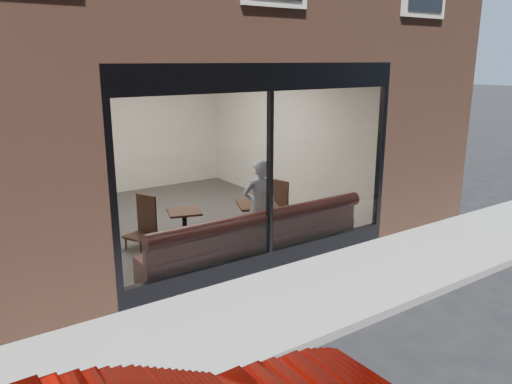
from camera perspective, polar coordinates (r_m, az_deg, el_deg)
ground at (r=6.72m, az=12.17°, el=-14.34°), size 120.00×120.00×0.00m
sidewalk_near at (r=7.35m, az=6.42°, el=-11.35°), size 40.00×2.00×0.01m
kerb_near at (r=6.66m, az=12.52°, el=-14.04°), size 40.00×0.10×0.12m
host_building_pier_right at (r=14.53m, az=-0.27°, el=8.39°), size 2.50×12.00×3.20m
host_building_backfill at (r=15.65m, az=-18.26°, el=8.12°), size 5.00×6.00×3.20m
cafe_floor at (r=10.46m, az=-8.03°, el=-3.21°), size 6.00×6.00×0.00m
cafe_ceiling at (r=9.95m, az=-8.71°, el=14.41°), size 6.00×6.00×0.00m
cafe_wall_back at (r=12.81m, az=-14.35°, el=7.05°), size 5.00×0.00×5.00m
cafe_wall_left at (r=9.28m, az=-22.27°, el=3.57°), size 0.00×6.00×6.00m
cafe_wall_right at (r=11.39m, az=3.01°, el=6.57°), size 0.00×6.00×6.00m
storefront_kick at (r=8.03m, az=1.52°, el=-7.76°), size 5.00×0.10×0.30m
storefront_header at (r=7.42m, az=1.68°, el=13.00°), size 5.00×0.10×0.40m
storefront_mullion at (r=7.61m, az=1.59°, el=2.02°), size 0.06×0.10×2.50m
storefront_glass at (r=7.58m, az=1.73°, el=1.98°), size 4.80×0.00×4.80m
banquette at (r=8.31m, az=-0.11°, el=-6.41°), size 4.00×0.55×0.45m
person at (r=8.51m, az=0.46°, el=-1.66°), size 0.67×0.52×1.64m
cafe_table_left at (r=8.57m, az=-8.22°, el=-2.25°), size 0.67×0.67×0.03m
cafe_table_right at (r=8.90m, az=0.11°, el=-1.44°), size 0.87×0.87×0.04m
cafe_chair_left at (r=9.05m, az=-13.09°, el=-4.91°), size 0.59×0.59×0.04m
cafe_chair_right at (r=9.85m, az=2.11°, el=-2.88°), size 0.45×0.45×0.04m
wall_poster at (r=9.53m, az=-22.22°, el=2.71°), size 0.02×0.55×0.73m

